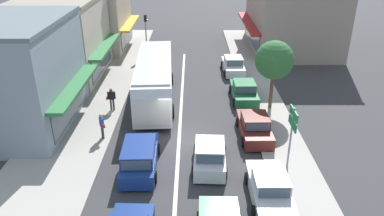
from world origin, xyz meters
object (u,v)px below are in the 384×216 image
parked_sedan_kerb_rear (232,65)px  directional_road_sign (291,124)px  city_bus (153,77)px  wagon_queue_gap_filler (139,157)px  parked_sedan_kerb_third (243,91)px  traffic_light_downstreet (144,28)px  street_tree_right (273,60)px  pedestrian_browsing_midblock (110,98)px  parked_sedan_kerb_front (268,188)px  parked_sedan_kerb_second (253,127)px  hatchback_adjacent_lane_lead (209,155)px  pedestrian_with_handbag_near (100,125)px

parked_sedan_kerb_rear → directional_road_sign: 15.48m
city_bus → wagon_queue_gap_filler: size_ratio=2.42×
parked_sedan_kerb_third → traffic_light_downstreet: bearing=127.6°
traffic_light_downstreet → directional_road_sign: traffic_light_downstreet is taller
parked_sedan_kerb_third → street_tree_right: (1.68, -1.68, 3.01)m
directional_road_sign → pedestrian_browsing_midblock: size_ratio=2.21×
parked_sedan_kerb_rear → parked_sedan_kerb_front: bearing=-90.2°
city_bus → parked_sedan_kerb_second: size_ratio=2.59×
parked_sedan_kerb_second → directional_road_sign: directional_road_sign is taller
parked_sedan_kerb_third → city_bus: bearing=-179.2°
city_bus → parked_sedan_kerb_front: bearing=-61.2°
hatchback_adjacent_lane_lead → street_tree_right: street_tree_right is taller
street_tree_right → wagon_queue_gap_filler: bearing=-138.3°
parked_sedan_kerb_second → pedestrian_browsing_midblock: size_ratio=2.60×
directional_road_sign → parked_sedan_kerb_second: bearing=109.8°
city_bus → directional_road_sign: directional_road_sign is taller
parked_sedan_kerb_second → pedestrian_browsing_midblock: bearing=159.8°
hatchback_adjacent_lane_lead → pedestrian_browsing_midblock: (-6.61, 6.86, 0.36)m
street_tree_right → pedestrian_with_handbag_near: bearing=-158.2°
wagon_queue_gap_filler → parked_sedan_kerb_front: size_ratio=1.08×
directional_road_sign → parked_sedan_kerb_third: bearing=97.6°
wagon_queue_gap_filler → parked_sedan_kerb_front: 6.96m
parked_sedan_kerb_rear → pedestrian_with_handbag_near: pedestrian_with_handbag_near is taller
traffic_light_downstreet → street_tree_right: bearing=-51.3°
hatchback_adjacent_lane_lead → parked_sedan_kerb_third: hatchback_adjacent_lane_lead is taller
parked_sedan_kerb_second → parked_sedan_kerb_rear: same height
parked_sedan_kerb_third → pedestrian_browsing_midblock: size_ratio=2.59×
pedestrian_with_handbag_near → parked_sedan_kerb_front: bearing=-32.0°
parked_sedan_kerb_front → parked_sedan_kerb_rear: bearing=89.8°
pedestrian_with_handbag_near → parked_sedan_kerb_third: bearing=33.0°
city_bus → parked_sedan_kerb_front: (6.43, -11.70, -1.22)m
parked_sedan_kerb_second → pedestrian_with_handbag_near: pedestrian_with_handbag_near is taller
directional_road_sign → pedestrian_with_handbag_near: bearing=163.9°
parked_sedan_kerb_second → parked_sedan_kerb_rear: bearing=90.7°
hatchback_adjacent_lane_lead → traffic_light_downstreet: 20.98m
directional_road_sign → street_tree_right: (0.47, 7.47, 0.97)m
traffic_light_downstreet → street_tree_right: street_tree_right is taller
city_bus → parked_sedan_kerb_third: 6.82m
street_tree_right → parked_sedan_kerb_rear: bearing=103.6°
parked_sedan_kerb_second → traffic_light_downstreet: traffic_light_downstreet is taller
city_bus → wagon_queue_gap_filler: city_bus is taller
parked_sedan_kerb_front → traffic_light_downstreet: 24.46m
pedestrian_browsing_midblock → city_bus: bearing=35.2°
hatchback_adjacent_lane_lead → parked_sedan_kerb_second: 4.45m
wagon_queue_gap_filler → parked_sedan_kerb_third: wagon_queue_gap_filler is taller
pedestrian_with_handbag_near → hatchback_adjacent_lane_lead: bearing=-24.2°
parked_sedan_kerb_second → pedestrian_with_handbag_near: 9.35m
street_tree_right → city_bus: bearing=169.3°
parked_sedan_kerb_rear → street_tree_right: street_tree_right is taller
city_bus → traffic_light_downstreet: traffic_light_downstreet is taller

